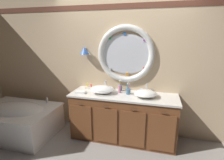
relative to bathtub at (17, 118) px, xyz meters
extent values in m
plane|color=gray|center=(1.89, 0.10, -0.32)|extent=(14.00, 14.00, 0.00)
cube|color=#D6B78E|center=(1.89, 0.69, 0.98)|extent=(6.40, 0.08, 2.60)
cube|color=brown|center=(1.89, 0.65, 2.00)|extent=(6.27, 0.01, 0.09)
ellipsoid|color=silver|center=(1.95, 0.64, 1.20)|extent=(0.93, 0.02, 0.71)
torus|color=silver|center=(1.95, 0.63, 1.20)|extent=(1.03, 0.10, 1.03)
cube|color=#2866B7|center=(2.42, 0.63, 1.20)|extent=(0.05, 0.01, 0.05)
cube|color=purple|center=(2.28, 0.63, 1.45)|extent=(0.05, 0.01, 0.05)
cube|color=#2866B7|center=(1.93, 0.63, 1.55)|extent=(0.05, 0.01, 0.05)
cube|color=green|center=(1.66, 0.63, 1.47)|extent=(0.05, 0.01, 0.05)
cube|color=green|center=(1.49, 0.63, 1.18)|extent=(0.05, 0.01, 0.05)
cube|color=silver|center=(1.66, 0.63, 0.92)|extent=(0.05, 0.01, 0.05)
cube|color=orange|center=(2.00, 0.63, 0.84)|extent=(0.05, 0.01, 0.05)
cube|color=red|center=(2.30, 0.63, 0.96)|extent=(0.05, 0.01, 0.05)
cylinder|color=#4C3823|center=(1.20, 0.61, 1.28)|extent=(0.02, 0.09, 0.02)
cone|color=blue|center=(1.20, 0.56, 1.26)|extent=(0.17, 0.17, 0.14)
cube|color=brown|center=(1.98, 0.37, 0.09)|extent=(1.82, 0.57, 0.82)
cube|color=silver|center=(1.98, 0.37, 0.51)|extent=(1.86, 0.61, 0.03)
cube|color=silver|center=(1.98, 0.64, 0.44)|extent=(1.82, 0.02, 0.11)
cube|color=brown|center=(1.29, 0.07, 0.05)|extent=(0.38, 0.02, 0.62)
cylinder|color=#422D1E|center=(1.29, 0.06, 0.40)|extent=(0.10, 0.01, 0.01)
cube|color=brown|center=(1.75, 0.07, 0.05)|extent=(0.38, 0.02, 0.62)
cylinder|color=#422D1E|center=(1.75, 0.06, 0.40)|extent=(0.10, 0.01, 0.01)
cube|color=brown|center=(2.20, 0.07, 0.05)|extent=(0.38, 0.02, 0.62)
cylinder|color=#422D1E|center=(2.20, 0.06, 0.40)|extent=(0.10, 0.01, 0.01)
cube|color=brown|center=(2.66, 0.07, 0.05)|extent=(0.38, 0.02, 0.62)
cylinder|color=#422D1E|center=(2.66, 0.06, 0.40)|extent=(0.10, 0.01, 0.01)
cube|color=white|center=(0.00, 0.00, -0.06)|extent=(1.43, 0.96, 0.51)
ellipsoid|color=white|center=(0.00, 0.00, 0.15)|extent=(1.17, 0.75, 0.28)
cube|color=white|center=(0.00, 0.00, 0.19)|extent=(1.46, 0.99, 0.02)
cylinder|color=silver|center=(0.39, 0.42, 0.25)|extent=(0.04, 0.04, 0.11)
cylinder|color=silver|center=(0.00, 0.00, 0.15)|extent=(0.04, 0.04, 0.01)
ellipsoid|color=white|center=(1.60, 0.34, 0.60)|extent=(0.40, 0.28, 0.14)
torus|color=white|center=(1.60, 0.34, 0.60)|extent=(0.42, 0.42, 0.02)
cylinder|color=silver|center=(1.60, 0.34, 0.60)|extent=(0.03, 0.03, 0.01)
ellipsoid|color=white|center=(2.36, 0.34, 0.59)|extent=(0.37, 0.31, 0.12)
torus|color=white|center=(2.36, 0.34, 0.59)|extent=(0.39, 0.39, 0.02)
cylinder|color=silver|center=(2.36, 0.34, 0.59)|extent=(0.03, 0.03, 0.01)
cylinder|color=silver|center=(1.60, 0.58, 0.54)|extent=(0.05, 0.05, 0.02)
cylinder|color=silver|center=(1.60, 0.58, 0.62)|extent=(0.02, 0.02, 0.14)
sphere|color=silver|center=(1.60, 0.58, 0.69)|extent=(0.03, 0.03, 0.03)
cylinder|color=silver|center=(1.60, 0.53, 0.69)|extent=(0.02, 0.10, 0.02)
cylinder|color=silver|center=(1.50, 0.58, 0.56)|extent=(0.04, 0.04, 0.06)
cylinder|color=silver|center=(1.69, 0.58, 0.56)|extent=(0.04, 0.04, 0.06)
cube|color=silver|center=(1.50, 0.58, 0.59)|extent=(0.05, 0.01, 0.01)
cube|color=silver|center=(1.69, 0.58, 0.59)|extent=(0.05, 0.01, 0.01)
cylinder|color=silver|center=(2.36, 0.58, 0.54)|extent=(0.05, 0.05, 0.02)
cylinder|color=silver|center=(2.36, 0.58, 0.62)|extent=(0.02, 0.02, 0.14)
sphere|color=silver|center=(2.36, 0.58, 0.69)|extent=(0.03, 0.03, 0.03)
cylinder|color=silver|center=(2.36, 0.53, 0.69)|extent=(0.02, 0.10, 0.02)
cylinder|color=silver|center=(2.27, 0.58, 0.56)|extent=(0.04, 0.04, 0.06)
cylinder|color=silver|center=(2.45, 0.58, 0.56)|extent=(0.04, 0.04, 0.06)
cube|color=silver|center=(2.27, 0.58, 0.59)|extent=(0.05, 0.01, 0.01)
cube|color=silver|center=(2.45, 0.58, 0.59)|extent=(0.05, 0.01, 0.01)
cylinder|color=slate|center=(1.88, 0.56, 0.58)|extent=(0.08, 0.08, 0.10)
torus|color=slate|center=(1.88, 0.56, 0.63)|extent=(0.09, 0.09, 0.01)
cylinder|color=orange|center=(1.89, 0.56, 0.63)|extent=(0.02, 0.03, 0.17)
cube|color=white|center=(1.89, 0.56, 0.72)|extent=(0.02, 0.02, 0.03)
cylinder|color=blue|center=(1.87, 0.57, 0.63)|extent=(0.02, 0.02, 0.17)
cube|color=white|center=(1.87, 0.57, 0.72)|extent=(0.02, 0.02, 0.02)
cylinder|color=yellow|center=(1.87, 0.55, 0.63)|extent=(0.02, 0.03, 0.17)
cube|color=white|center=(1.87, 0.55, 0.72)|extent=(0.02, 0.02, 0.03)
cylinder|color=slate|center=(2.05, 0.41, 0.57)|extent=(0.08, 0.08, 0.09)
torus|color=slate|center=(2.05, 0.41, 0.62)|extent=(0.09, 0.09, 0.01)
cylinder|color=pink|center=(2.07, 0.41, 0.62)|extent=(0.01, 0.04, 0.16)
cube|color=white|center=(2.07, 0.41, 0.72)|extent=(0.02, 0.01, 0.03)
cylinder|color=blue|center=(2.05, 0.43, 0.64)|extent=(0.03, 0.03, 0.19)
cube|color=white|center=(2.05, 0.43, 0.74)|extent=(0.02, 0.02, 0.02)
cylinder|color=#19ADB2|center=(2.04, 0.40, 0.63)|extent=(0.01, 0.01, 0.17)
cube|color=white|center=(2.04, 0.40, 0.72)|extent=(0.02, 0.01, 0.02)
cylinder|color=pink|center=(1.89, 0.45, 0.60)|extent=(0.05, 0.05, 0.14)
cylinder|color=silver|center=(1.89, 0.45, 0.68)|extent=(0.03, 0.03, 0.02)
cylinder|color=silver|center=(1.89, 0.43, 0.69)|extent=(0.01, 0.04, 0.01)
cube|color=white|center=(1.22, 0.25, 0.54)|extent=(0.20, 0.10, 0.02)
cube|color=white|center=(1.22, 0.25, 0.56)|extent=(0.19, 0.10, 0.02)
cube|color=beige|center=(1.29, 0.51, 0.55)|extent=(0.16, 0.08, 0.04)
cylinder|color=yellow|center=(1.25, 0.51, 0.61)|extent=(0.02, 0.02, 0.07)
cylinder|color=#E0383D|center=(1.32, 0.51, 0.60)|extent=(0.02, 0.02, 0.06)
camera|label=1|loc=(2.52, -2.44, 1.54)|focal=27.86mm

